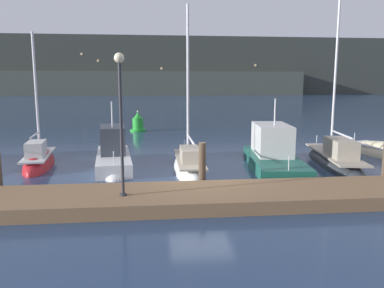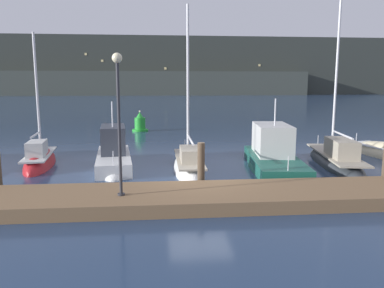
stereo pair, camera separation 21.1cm
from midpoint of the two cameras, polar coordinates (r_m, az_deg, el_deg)
name	(u,v)px [view 1 (the left image)]	position (r m, az deg, el deg)	size (l,w,h in m)	color
ground_plane	(201,187)	(15.00, 0.92, -6.53)	(400.00, 400.00, 0.00)	navy
dock	(208,197)	(12.94, 2.05, -8.07)	(38.44, 2.80, 0.45)	brown
mooring_pile_2	(202,167)	(14.34, 1.15, -3.46)	(0.28, 0.28, 1.85)	#4C3D2D
sailboat_berth_3	(39,164)	(20.20, -22.55, -2.80)	(1.90, 5.12, 7.36)	red
motorboat_berth_4	(113,160)	(18.98, -12.19, -2.40)	(2.36, 6.14, 3.82)	white
sailboat_berth_5	(189,169)	(17.64, -0.82, -3.76)	(1.44, 5.88, 8.39)	white
motorboat_berth_6	(273,160)	(18.70, 11.94, -2.34)	(3.20, 7.33, 3.84)	#195647
sailboat_berth_7	(334,161)	(20.36, 20.61, -2.44)	(2.91, 7.61, 9.76)	#2D3338
channel_buoy	(138,124)	(32.78, -8.43, 3.08)	(1.38, 1.38, 1.79)	green
dock_lamppost	(121,103)	(12.05, -11.34, 6.11)	(0.32, 0.32, 4.56)	#2D2D33
hillside_backdrop	(150,68)	(145.51, -6.42, 11.36)	(240.00, 23.00, 21.28)	#333833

